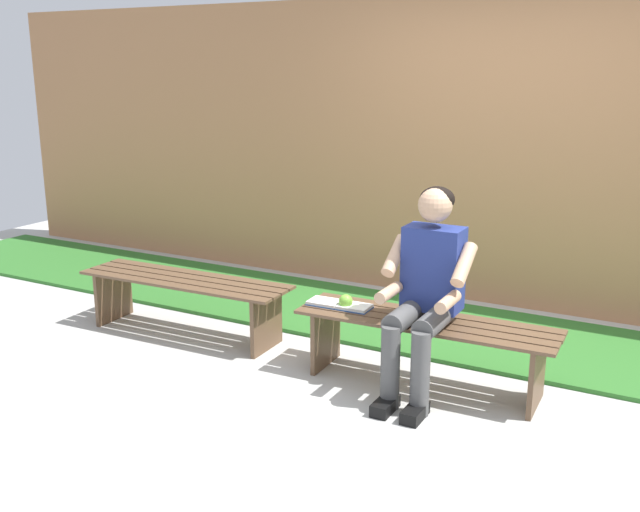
{
  "coord_description": "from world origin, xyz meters",
  "views": [
    {
      "loc": [
        -1.42,
        3.92,
        1.91
      ],
      "look_at": [
        0.64,
        0.15,
        0.77
      ],
      "focal_mm": 40.85,
      "sensor_mm": 36.0,
      "label": 1
    }
  ],
  "objects_px": {
    "person_seated": "(426,285)",
    "apple": "(346,301)",
    "bench_near": "(425,336)",
    "book_open": "(339,305)",
    "bench_far": "(185,292)"
  },
  "relations": [
    {
      "from": "bench_near",
      "to": "book_open",
      "type": "bearing_deg",
      "value": 2.52
    },
    {
      "from": "bench_near",
      "to": "bench_far",
      "type": "height_order",
      "value": "same"
    },
    {
      "from": "book_open",
      "to": "person_seated",
      "type": "bearing_deg",
      "value": 171.2
    },
    {
      "from": "bench_near",
      "to": "person_seated",
      "type": "bearing_deg",
      "value": 105.15
    },
    {
      "from": "apple",
      "to": "book_open",
      "type": "height_order",
      "value": "apple"
    },
    {
      "from": "bench_near",
      "to": "person_seated",
      "type": "distance_m",
      "value": 0.36
    },
    {
      "from": "person_seated",
      "to": "apple",
      "type": "relative_size",
      "value": 13.76
    },
    {
      "from": "bench_far",
      "to": "apple",
      "type": "height_order",
      "value": "apple"
    },
    {
      "from": "bench_far",
      "to": "person_seated",
      "type": "xyz_separation_m",
      "value": [
        -1.86,
        0.1,
        0.35
      ]
    },
    {
      "from": "bench_near",
      "to": "book_open",
      "type": "height_order",
      "value": "book_open"
    },
    {
      "from": "person_seated",
      "to": "book_open",
      "type": "bearing_deg",
      "value": -6.99
    },
    {
      "from": "apple",
      "to": "book_open",
      "type": "distance_m",
      "value": 0.06
    },
    {
      "from": "bench_far",
      "to": "book_open",
      "type": "xyz_separation_m",
      "value": [
        -1.26,
        0.03,
        0.11
      ]
    },
    {
      "from": "bench_near",
      "to": "book_open",
      "type": "distance_m",
      "value": 0.58
    },
    {
      "from": "person_seated",
      "to": "apple",
      "type": "height_order",
      "value": "person_seated"
    }
  ]
}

